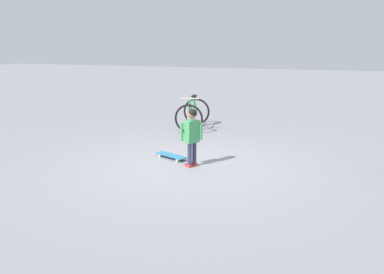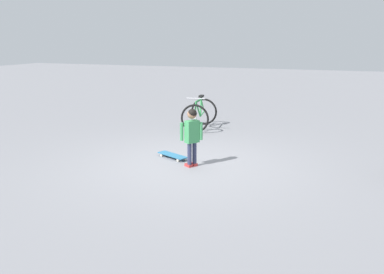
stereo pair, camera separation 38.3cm
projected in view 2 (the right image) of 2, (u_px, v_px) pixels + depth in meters
The scene contains 4 objects.
ground_plane at pixel (189, 164), 7.56m from camera, with size 50.00×50.00×0.00m, color gray.
child_person at pixel (192, 131), 7.28m from camera, with size 0.37×0.28×1.06m.
skateboard at pixel (173, 155), 7.92m from camera, with size 0.70×0.46×0.07m.
bicycle_near at pixel (200, 114), 10.47m from camera, with size 0.82×1.14×0.85m.
Camera 2 is at (-2.59, 6.75, 2.26)m, focal length 38.35 mm.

